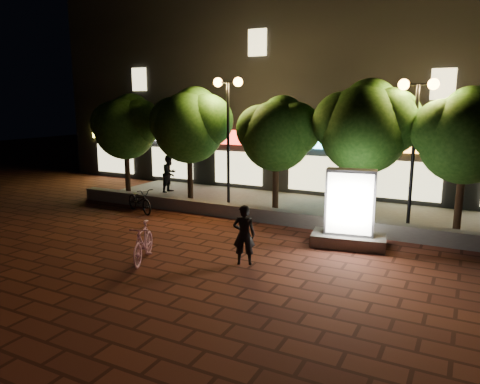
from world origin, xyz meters
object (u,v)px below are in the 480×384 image
Objects in this scene: tree_far_left at (127,125)px; rider at (244,235)px; scooter_parked at (140,200)px; tree_right at (366,124)px; tree_far_right at (468,133)px; pedestrian at (170,174)px; tree_left at (191,123)px; scooter_pink at (143,242)px; street_lamp_right at (416,115)px; tree_mid at (278,131)px; ad_kiosk at (350,216)px; street_lamp_left at (228,109)px.

tree_far_left reaches higher than rider.
tree_right is at bearing -49.22° from scooter_parked.
tree_far_right reaches higher than pedestrian.
pedestrian is at bearing 41.72° from scooter_parked.
tree_left reaches higher than scooter_pink.
tree_mid is at bearing 176.96° from street_lamp_right.
rider is at bearing -75.98° from tree_mid.
tree_left is 8.31m from rider.
tree_far_left is at bearing 178.79° from street_lamp_right.
ad_kiosk is 1.26× the size of scooter_parked.
tree_far_right is (10.50, -0.00, -0.08)m from tree_left.
tree_far_right is (3.20, -0.00, -0.20)m from tree_right.
tree_left is at bearing 159.20° from ad_kiosk.
pedestrian is (-4.88, 7.93, 0.42)m from scooter_pink.
pedestrian is at bearing 173.06° from tree_right.
scooter_pink is (-4.70, -3.92, -0.42)m from ad_kiosk.
rider is (1.43, -5.72, -2.39)m from tree_mid.
tree_far_right is (6.50, 0.00, 0.15)m from tree_mid.
street_lamp_right is (12.45, -0.26, 0.60)m from tree_far_left.
street_lamp_left reaches higher than tree_far_right.
rider reaches higher than scooter_parked.
tree_far_right reaches higher than scooter_pink.
tree_mid is at bearing -0.00° from tree_left.
tree_far_left is 0.89× the size of street_lamp_left.
street_lamp_right is at bearing 62.00° from ad_kiosk.
street_lamp_right is 3.02× the size of rider.
tree_left is 0.97× the size of tree_right.
pedestrian is (-10.96, 1.40, -2.93)m from street_lamp_right.
tree_mid is at bearing -99.07° from rider.
tree_left is 4.00m from tree_mid.
tree_far_left reaches higher than scooter_parked.
tree_left is 1.09× the size of tree_mid.
tree_left is at bearing 4.55° from scooter_parked.
tree_mid reaches higher than scooter_pink.
tree_far_left is 5.50m from street_lamp_left.
scooter_parked is (-0.87, -2.46, -2.95)m from tree_left.
scooter_parked is (-4.87, -2.46, -2.72)m from tree_mid.
scooter_pink is 2.80m from rider.
tree_far_left is 10.89m from rider.
rider is (3.48, -5.46, -3.20)m from street_lamp_left.
ad_kiosk is (3.56, -2.87, -2.26)m from tree_mid.
tree_far_right is 4.76m from ad_kiosk.
ad_kiosk is 1.32× the size of scooter_pink.
scooter_pink is at bearing -132.99° from street_lamp_right.
street_lamp_left is 7.00m from street_lamp_right.
tree_mid is at bearing -180.00° from tree_far_right.
street_lamp_right is 2.77× the size of scooter_pink.
tree_right is at bearing 170.90° from street_lamp_right.
rider is (-2.13, -2.85, -0.13)m from ad_kiosk.
tree_far_right is at bearing -0.00° from tree_left.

